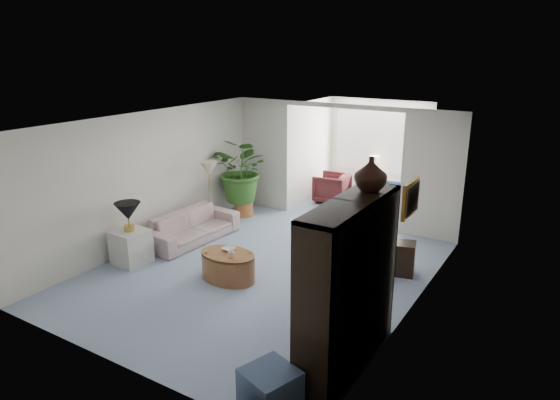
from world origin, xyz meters
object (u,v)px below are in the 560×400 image
Objects in this scene: framed_picture at (412,199)px; plant_pot at (244,209)px; wingback_chair at (354,250)px; entertainment_cabinet at (349,285)px; cabinet_urn at (371,174)px; sunroom_table at (373,188)px; table_lamp at (128,211)px; coffee_cup at (231,254)px; sunroom_chair_blue at (392,198)px; coffee_bowl at (229,249)px; sofa at (192,227)px; side_table_dark at (400,258)px; end_table at (131,247)px; ottoman at (270,388)px; sunroom_chair_maroon at (332,188)px; floor_lamp at (209,169)px; coffee_table at (228,266)px.

plant_pot is at bearing 152.19° from framed_picture.
wingback_chair is 2.64m from entertainment_cabinet.
cabinet_urn is (0.00, 0.50, 1.20)m from entertainment_cabinet.
sunroom_table is at bearing 116.03° from framed_picture.
cabinet_urn is at bearing -69.50° from sunroom_table.
table_lamp is 2.03m from coffee_cup.
sunroom_chair_blue is 1.30× the size of sunroom_table.
coffee_bowl is at bearing 160.50° from sunroom_chair_blue.
sunroom_chair_blue reaches higher than sofa.
entertainment_cabinet is at bearing -84.66° from side_table_dark.
wingback_chair is 0.41× the size of entertainment_cabinet.
entertainment_cabinet is (4.34, -0.65, 0.70)m from end_table.
sofa is 9.75× the size of coffee_bowl.
sunroom_table reaches higher than coffee_bowl.
ottoman is 0.91× the size of sunroom_table.
entertainment_cabinet reaches higher than sunroom_chair_blue.
sunroom_table is (-2.21, 5.92, -1.92)m from cabinet_urn.
sofa is at bearing -23.48° from sunroom_chair_maroon.
framed_picture is 0.65× the size of sunroom_chair_maroon.
sofa is 3.29× the size of end_table.
sofa is 4.45× the size of table_lamp.
floor_lamp is at bearing 16.82° from sofa.
cabinet_urn is (4.14, -1.50, 1.92)m from sofa.
end_table is 3.10m from plant_pot.
floor_lamp is 5.67m from ottoman.
sunroom_table is at bearing 129.31° from sunroom_chair_maroon.
framed_picture is at bearing -94.18° from sofa.
sunroom_chair_blue is at bearing 60.18° from end_table.
cabinet_urn is at bearing -106.51° from sofa.
floor_lamp reaches higher than sunroom_chair_blue.
coffee_table is 2.84m from entertainment_cabinet.
framed_picture is 4.63m from sofa.
coffee_bowl is 0.25× the size of wingback_chair.
side_table_dark is at bearing 26.46° from table_lamp.
floor_lamp is (-0.19, 0.78, 0.96)m from sofa.
coffee_bowl is at bearing 156.56° from entertainment_cabinet.
table_lamp reaches higher than wingback_chair.
end_table reaches higher than sofa.
entertainment_cabinet is (2.53, -1.02, 0.78)m from coffee_table.
entertainment_cabinet is at bearing -8.51° from table_lamp.
sofa is at bearing -26.60° from wingback_chair.
table_lamp is at bearing -168.45° from coffee_table.
framed_picture is 5.22m from plant_pot.
entertainment_cabinet is (4.14, -2.00, 0.72)m from sofa.
framed_picture reaches higher than end_table.
wingback_chair is at bearing 37.81° from coffee_bowl.
sunroom_table reaches higher than coffee_table.
wingback_chair is at bearing 99.74° from ottoman.
framed_picture is 2.92m from coffee_cup.
ottoman is at bearing -91.48° from side_table_dark.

